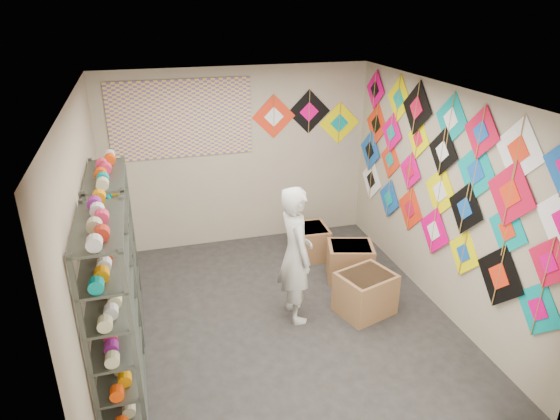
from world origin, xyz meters
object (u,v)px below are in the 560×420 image
object	(u,v)px
shelf_rack_front	(113,317)
carton_c	(310,242)
carton_b	(350,261)
shopkeeper	(295,254)
carton_a	(365,293)
shelf_rack_back	(116,251)

from	to	relation	value
shelf_rack_front	carton_c	bearing A→B (deg)	40.29
carton_b	carton_c	size ratio (longest dim) A/B	1.11
shopkeeper	carton_a	bearing A→B (deg)	-102.75
shelf_rack_back	carton_c	bearing A→B (deg)	19.70
shopkeeper	shelf_rack_back	bearing A→B (deg)	75.48
shelf_rack_back	shopkeeper	bearing A→B (deg)	-12.23
shelf_rack_back	carton_a	xyz separation A→B (m)	(2.84, -0.59, -0.69)
shelf_rack_front	carton_c	size ratio (longest dim) A/B	3.49
carton_a	carton_c	distance (m)	1.55
shopkeeper	carton_b	distance (m)	1.33
shelf_rack_back	shelf_rack_front	bearing A→B (deg)	-90.00
shelf_rack_front	shopkeeper	world-z (taller)	shelf_rack_front
shelf_rack_back	carton_a	size ratio (longest dim) A/B	3.01
shelf_rack_front	carton_c	world-z (taller)	shelf_rack_front
carton_c	carton_a	bearing A→B (deg)	-80.46
shelf_rack_back	carton_b	size ratio (longest dim) A/B	3.15
shelf_rack_front	carton_a	size ratio (longest dim) A/B	3.01
carton_b	shopkeeper	bearing A→B (deg)	-130.86
shelf_rack_front	carton_b	world-z (taller)	shelf_rack_front
shopkeeper	carton_b	world-z (taller)	shopkeeper
shopkeeper	carton_a	xyz separation A→B (m)	(0.85, -0.16, -0.58)
carton_a	carton_b	size ratio (longest dim) A/B	1.05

